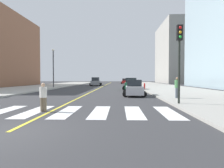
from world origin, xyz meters
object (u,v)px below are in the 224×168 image
object	(u,v)px
car_silver_second	(134,88)
pedestrian_crossing	(43,96)
car_green_fourth	(131,84)
traffic_light_near_corner	(179,49)
pedestrian_waiting_east	(177,87)
car_gray_nearest	(96,82)
street_lamp	(53,65)
fire_hydrant	(144,86)
car_red_third	(125,81)

from	to	relation	value
car_silver_second	pedestrian_crossing	size ratio (longest dim) A/B	2.42
car_green_fourth	traffic_light_near_corner	xyz separation A→B (m)	(2.16, -16.76, 2.86)
traffic_light_near_corner	pedestrian_waiting_east	world-z (taller)	traffic_light_near_corner
car_gray_nearest	street_lamp	size ratio (longest dim) A/B	0.65
car_silver_second	car_green_fourth	xyz separation A→B (m)	(0.27, 9.99, 0.10)
car_silver_second	pedestrian_crossing	bearing A→B (deg)	61.09
car_gray_nearest	car_green_fourth	size ratio (longest dim) A/B	1.09
pedestrian_waiting_east	car_green_fourth	bearing A→B (deg)	79.69
car_green_fourth	car_silver_second	bearing A→B (deg)	90.64
traffic_light_near_corner	pedestrian_crossing	bearing A→B (deg)	17.83
fire_hydrant	car_green_fourth	bearing A→B (deg)	-145.62
car_green_fourth	pedestrian_waiting_east	xyz separation A→B (m)	(3.11, -13.19, 0.24)
car_gray_nearest	pedestrian_crossing	distance (m)	36.31
pedestrian_waiting_east	fire_hydrant	world-z (taller)	pedestrian_waiting_east
car_green_fourth	street_lamp	distance (m)	15.79
pedestrian_waiting_east	fire_hydrant	size ratio (longest dim) A/B	1.97
car_silver_second	pedestrian_waiting_east	world-z (taller)	pedestrian_waiting_east
car_red_third	pedestrian_waiting_east	bearing A→B (deg)	96.04
car_red_third	pedestrian_crossing	distance (m)	51.90
pedestrian_crossing	fire_hydrant	bearing A→B (deg)	66.27
pedestrian_waiting_east	car_red_third	bearing A→B (deg)	70.45
car_silver_second	car_red_third	distance (m)	42.23
car_gray_nearest	car_red_third	bearing A→B (deg)	62.05
car_gray_nearest	pedestrian_waiting_east	world-z (taller)	car_gray_nearest
pedestrian_crossing	pedestrian_waiting_east	size ratio (longest dim) A/B	0.89
fire_hydrant	car_silver_second	bearing A→B (deg)	-102.41
car_red_third	car_green_fourth	world-z (taller)	car_green_fourth
fire_hydrant	street_lamp	bearing A→B (deg)	164.76
car_gray_nearest	fire_hydrant	size ratio (longest dim) A/B	5.19
car_gray_nearest	pedestrian_crossing	world-z (taller)	car_gray_nearest
car_gray_nearest	car_silver_second	distance (m)	27.89
traffic_light_near_corner	fire_hydrant	distance (m)	18.58
car_silver_second	pedestrian_waiting_east	xyz separation A→B (m)	(3.38, -3.20, 0.34)
car_gray_nearest	car_silver_second	bearing A→B (deg)	-76.87
car_red_third	traffic_light_near_corner	bearing A→B (deg)	94.65
fire_hydrant	street_lamp	size ratio (longest dim) A/B	0.12
car_gray_nearest	pedestrian_crossing	xyz separation A→B (m)	(1.68, -36.27, -0.09)
car_red_third	car_green_fourth	xyz separation A→B (m)	(0.09, -32.24, 0.06)
traffic_light_near_corner	fire_hydrant	world-z (taller)	traffic_light_near_corner
car_gray_nearest	traffic_light_near_corner	bearing A→B (deg)	-75.92
car_silver_second	pedestrian_waiting_east	bearing A→B (deg)	138.56
traffic_light_near_corner	pedestrian_waiting_east	distance (m)	4.53
car_gray_nearest	pedestrian_waiting_east	bearing A→B (deg)	-72.51
pedestrian_crossing	fire_hydrant	world-z (taller)	pedestrian_crossing
car_red_third	traffic_light_near_corner	distance (m)	49.13
car_gray_nearest	car_green_fourth	world-z (taller)	car_gray_nearest
car_red_third	street_lamp	bearing A→B (deg)	63.77
pedestrian_waiting_east	street_lamp	distance (m)	26.05
car_green_fourth	street_lamp	size ratio (longest dim) A/B	0.59
car_silver_second	traffic_light_near_corner	bearing A→B (deg)	111.78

